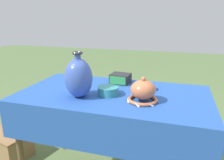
% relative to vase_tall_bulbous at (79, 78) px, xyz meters
% --- Properties ---
extents(display_table, '(1.32, 0.72, 0.76)m').
position_rel_vase_tall_bulbous_xyz_m(display_table, '(0.20, 0.13, -0.21)').
color(display_table, brown).
rests_on(display_table, ground_plane).
extents(vase_tall_bulbous, '(0.18, 0.18, 0.30)m').
position_rel_vase_tall_bulbous_xyz_m(vase_tall_bulbous, '(0.00, 0.00, 0.00)').
color(vase_tall_bulbous, '#3851A8').
rests_on(vase_tall_bulbous, display_table).
extents(vase_dome_bell, '(0.20, 0.21, 0.17)m').
position_rel_vase_tall_bulbous_xyz_m(vase_dome_bell, '(0.42, 0.04, -0.07)').
color(vase_dome_bell, '#BC6642').
rests_on(vase_dome_bell, display_table).
extents(mosaic_tile_box, '(0.16, 0.15, 0.07)m').
position_rel_vase_tall_bulbous_xyz_m(mosaic_tile_box, '(0.18, 0.39, -0.09)').
color(mosaic_tile_box, '#232328').
rests_on(mosaic_tile_box, display_table).
extents(bowl_shallow_slate, '(0.12, 0.12, 0.06)m').
position_rel_vase_tall_bulbous_xyz_m(bowl_shallow_slate, '(0.41, 0.27, -0.10)').
color(bowl_shallow_slate, slate).
rests_on(bowl_shallow_slate, display_table).
extents(pot_squat_teal, '(0.14, 0.14, 0.06)m').
position_rel_vase_tall_bulbous_xyz_m(pot_squat_teal, '(0.17, 0.09, -0.10)').
color(pot_squat_teal, teal).
rests_on(pot_squat_teal, display_table).
extents(wooden_crate, '(0.48, 0.37, 0.23)m').
position_rel_vase_tall_bulbous_xyz_m(wooden_crate, '(-0.86, 0.21, -0.77)').
color(wooden_crate, olive).
rests_on(wooden_crate, ground_plane).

